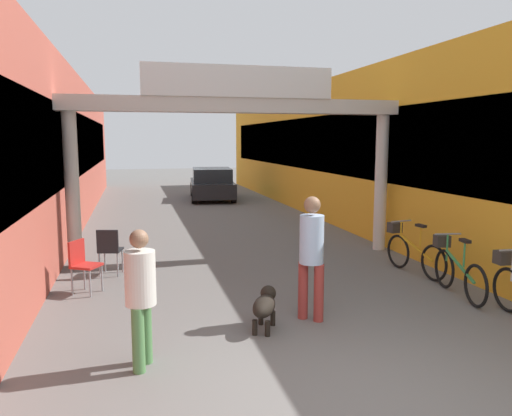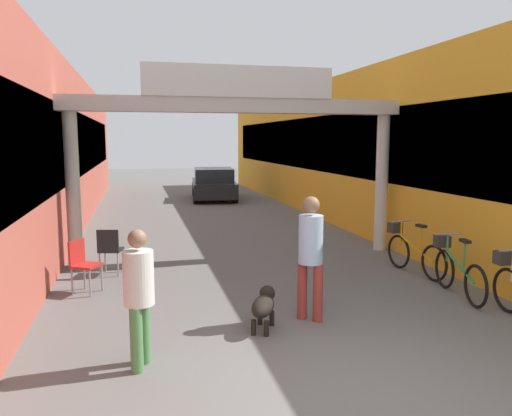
# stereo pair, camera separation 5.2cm
# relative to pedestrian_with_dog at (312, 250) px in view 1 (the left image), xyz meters

# --- Properties ---
(ground_plane) EXTENTS (80.00, 80.00, 0.00)m
(ground_plane) POSITION_rel_pedestrian_with_dog_xyz_m (-0.22, -2.29, -1.02)
(ground_plane) COLOR #605E5B
(storefront_left) EXTENTS (3.00, 26.00, 4.38)m
(storefront_left) POSITION_rel_pedestrian_with_dog_xyz_m (-5.31, 8.71, 1.17)
(storefront_left) COLOR #B25142
(storefront_left) RESTS_ON ground_plane
(storefront_right) EXTENTS (3.00, 26.00, 4.38)m
(storefront_right) POSITION_rel_pedestrian_with_dog_xyz_m (4.87, 8.71, 1.17)
(storefront_right) COLOR gold
(storefront_right) RESTS_ON ground_plane
(arcade_sign_gateway) EXTENTS (7.40, 0.47, 4.04)m
(arcade_sign_gateway) POSITION_rel_pedestrian_with_dog_xyz_m (-0.22, 3.92, 1.82)
(arcade_sign_gateway) COLOR beige
(arcade_sign_gateway) RESTS_ON ground_plane
(pedestrian_with_dog) EXTENTS (0.48, 0.48, 1.77)m
(pedestrian_with_dog) POSITION_rel_pedestrian_with_dog_xyz_m (0.00, 0.00, 0.00)
(pedestrian_with_dog) COLOR #99332D
(pedestrian_with_dog) RESTS_ON ground_plane
(pedestrian_companion) EXTENTS (0.44, 0.44, 1.58)m
(pedestrian_companion) POSITION_rel_pedestrian_with_dog_xyz_m (-2.35, -0.97, -0.12)
(pedestrian_companion) COLOR #4C7F47
(pedestrian_companion) RESTS_ON ground_plane
(dog_on_leash) EXTENTS (0.54, 0.76, 0.53)m
(dog_on_leash) POSITION_rel_pedestrian_with_dog_xyz_m (-0.72, -0.17, -0.69)
(dog_on_leash) COLOR black
(dog_on_leash) RESTS_ON ground_plane
(bicycle_green_second) EXTENTS (0.46, 1.68, 0.98)m
(bicycle_green_second) POSITION_rel_pedestrian_with_dog_xyz_m (2.72, 0.52, -0.58)
(bicycle_green_second) COLOR black
(bicycle_green_second) RESTS_ON ground_plane
(bicycle_orange_third) EXTENTS (0.46, 1.68, 0.98)m
(bicycle_orange_third) POSITION_rel_pedestrian_with_dog_xyz_m (2.75, 1.93, -0.58)
(bicycle_orange_third) COLOR black
(bicycle_orange_third) RESTS_ON ground_plane
(bollard_post_metal) EXTENTS (0.10, 0.10, 1.04)m
(bollard_post_metal) POSITION_rel_pedestrian_with_dog_xyz_m (0.33, 0.54, -0.49)
(bollard_post_metal) COLOR gray
(bollard_post_metal) RESTS_ON ground_plane
(cafe_chair_red_nearer) EXTENTS (0.55, 0.55, 0.89)m
(cafe_chair_red_nearer) POSITION_rel_pedestrian_with_dog_xyz_m (-3.26, 2.09, -0.48)
(cafe_chair_red_nearer) COLOR gray
(cafe_chair_red_nearer) RESTS_ON ground_plane
(cafe_chair_black_farther) EXTENTS (0.48, 0.48, 0.89)m
(cafe_chair_black_farther) POSITION_rel_pedestrian_with_dog_xyz_m (-2.87, 3.11, -0.48)
(cafe_chair_black_farther) COLOR gray
(cafe_chair_black_farther) RESTS_ON ground_plane
(parked_car_black) EXTENTS (2.13, 4.15, 1.33)m
(parked_car_black) POSITION_rel_pedestrian_with_dog_xyz_m (0.87, 14.66, -0.38)
(parked_car_black) COLOR black
(parked_car_black) RESTS_ON ground_plane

